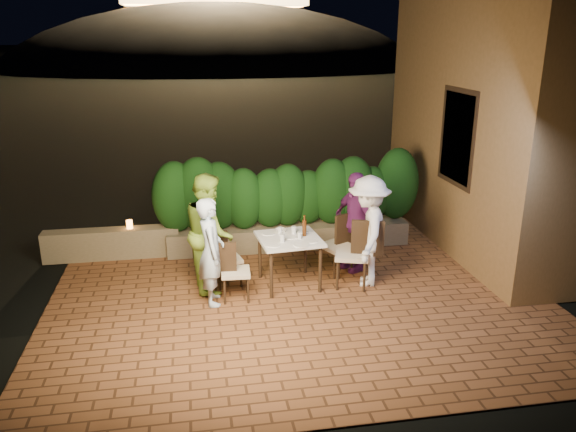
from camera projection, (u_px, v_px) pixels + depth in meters
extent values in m
plane|color=black|center=(304.00, 308.00, 7.73)|extent=(400.00, 400.00, 0.00)
cube|color=brown|center=(297.00, 296.00, 8.22)|extent=(7.00, 6.00, 0.15)
cube|color=brown|center=(492.00, 101.00, 9.41)|extent=(1.60, 5.00, 5.00)
cube|color=black|center=(459.00, 137.00, 8.97)|extent=(0.08, 1.00, 1.40)
cube|color=black|center=(458.00, 137.00, 8.97)|extent=(0.06, 1.15, 1.55)
cube|color=#75674A|center=(289.00, 236.00, 9.85)|extent=(4.20, 0.55, 0.40)
cube|color=#75674A|center=(112.00, 244.00, 9.35)|extent=(2.20, 0.30, 0.50)
ellipsoid|color=black|center=(219.00, 102.00, 65.50)|extent=(52.00, 40.00, 22.00)
cylinder|color=white|center=(273.00, 245.00, 7.88)|extent=(0.21, 0.21, 0.01)
cylinder|color=white|center=(268.00, 233.00, 8.33)|extent=(0.20, 0.20, 0.01)
cylinder|color=white|center=(311.00, 241.00, 8.03)|extent=(0.21, 0.21, 0.01)
cylinder|color=white|center=(303.00, 231.00, 8.45)|extent=(0.23, 0.23, 0.01)
cylinder|color=white|center=(290.00, 237.00, 8.19)|extent=(0.22, 0.22, 0.01)
cylinder|color=white|center=(301.00, 245.00, 7.89)|extent=(0.23, 0.23, 0.01)
cylinder|color=silver|center=(282.00, 238.00, 7.98)|extent=(0.07, 0.07, 0.12)
cylinder|color=silver|center=(280.00, 230.00, 8.31)|extent=(0.06, 0.06, 0.11)
cylinder|color=silver|center=(299.00, 235.00, 8.13)|extent=(0.06, 0.06, 0.10)
cylinder|color=silver|center=(294.00, 230.00, 8.29)|extent=(0.07, 0.07, 0.12)
imported|color=white|center=(281.00, 230.00, 8.41)|extent=(0.18, 0.18, 0.04)
imported|color=silver|center=(211.00, 252.00, 7.63)|extent=(0.38, 0.56, 1.52)
imported|color=#8DB939|center=(209.00, 232.00, 8.08)|extent=(0.73, 0.90, 1.73)
imported|color=white|center=(368.00, 231.00, 8.22)|extent=(0.91, 1.21, 1.65)
imported|color=#692369|center=(355.00, 221.00, 8.75)|extent=(0.70, 1.01, 1.58)
cylinder|color=orange|center=(129.00, 224.00, 9.30)|extent=(0.10, 0.10, 0.14)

